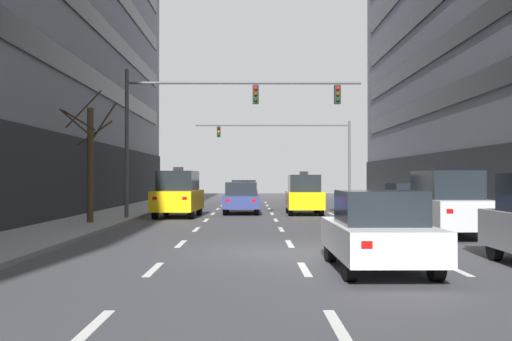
# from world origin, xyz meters

# --- Properties ---
(ground_plane) EXTENTS (120.00, 120.00, 0.00)m
(ground_plane) POSITION_xyz_m (0.00, 0.00, 0.00)
(ground_plane) COLOR #424247
(lane_stripe_l1_s2) EXTENTS (0.16, 2.00, 0.01)m
(lane_stripe_l1_s2) POSITION_xyz_m (-3.13, -8.00, 0.00)
(lane_stripe_l1_s2) COLOR silver
(lane_stripe_l1_s2) RESTS_ON ground
(lane_stripe_l1_s3) EXTENTS (0.16, 2.00, 0.01)m
(lane_stripe_l1_s3) POSITION_xyz_m (-3.13, -3.00, 0.00)
(lane_stripe_l1_s3) COLOR silver
(lane_stripe_l1_s3) RESTS_ON ground
(lane_stripe_l1_s4) EXTENTS (0.16, 2.00, 0.01)m
(lane_stripe_l1_s4) POSITION_xyz_m (-3.13, 2.00, 0.00)
(lane_stripe_l1_s4) COLOR silver
(lane_stripe_l1_s4) RESTS_ON ground
(lane_stripe_l1_s5) EXTENTS (0.16, 2.00, 0.01)m
(lane_stripe_l1_s5) POSITION_xyz_m (-3.13, 7.00, 0.00)
(lane_stripe_l1_s5) COLOR silver
(lane_stripe_l1_s5) RESTS_ON ground
(lane_stripe_l1_s6) EXTENTS (0.16, 2.00, 0.01)m
(lane_stripe_l1_s6) POSITION_xyz_m (-3.13, 12.00, 0.00)
(lane_stripe_l1_s6) COLOR silver
(lane_stripe_l1_s6) RESTS_ON ground
(lane_stripe_l1_s7) EXTENTS (0.16, 2.00, 0.01)m
(lane_stripe_l1_s7) POSITION_xyz_m (-3.13, 17.00, 0.00)
(lane_stripe_l1_s7) COLOR silver
(lane_stripe_l1_s7) RESTS_ON ground
(lane_stripe_l1_s8) EXTENTS (0.16, 2.00, 0.01)m
(lane_stripe_l1_s8) POSITION_xyz_m (-3.13, 22.00, 0.00)
(lane_stripe_l1_s8) COLOR silver
(lane_stripe_l1_s8) RESTS_ON ground
(lane_stripe_l1_s9) EXTENTS (0.16, 2.00, 0.01)m
(lane_stripe_l1_s9) POSITION_xyz_m (-3.13, 27.00, 0.00)
(lane_stripe_l1_s9) COLOR silver
(lane_stripe_l1_s9) RESTS_ON ground
(lane_stripe_l1_s10) EXTENTS (0.16, 2.00, 0.01)m
(lane_stripe_l1_s10) POSITION_xyz_m (-3.13, 32.00, 0.00)
(lane_stripe_l1_s10) COLOR silver
(lane_stripe_l1_s10) RESTS_ON ground
(lane_stripe_l2_s2) EXTENTS (0.16, 2.00, 0.01)m
(lane_stripe_l2_s2) POSITION_xyz_m (0.00, -8.00, 0.00)
(lane_stripe_l2_s2) COLOR silver
(lane_stripe_l2_s2) RESTS_ON ground
(lane_stripe_l2_s3) EXTENTS (0.16, 2.00, 0.01)m
(lane_stripe_l2_s3) POSITION_xyz_m (0.00, -3.00, 0.00)
(lane_stripe_l2_s3) COLOR silver
(lane_stripe_l2_s3) RESTS_ON ground
(lane_stripe_l2_s4) EXTENTS (0.16, 2.00, 0.01)m
(lane_stripe_l2_s4) POSITION_xyz_m (0.00, 2.00, 0.00)
(lane_stripe_l2_s4) COLOR silver
(lane_stripe_l2_s4) RESTS_ON ground
(lane_stripe_l2_s5) EXTENTS (0.16, 2.00, 0.01)m
(lane_stripe_l2_s5) POSITION_xyz_m (0.00, 7.00, 0.00)
(lane_stripe_l2_s5) COLOR silver
(lane_stripe_l2_s5) RESTS_ON ground
(lane_stripe_l2_s6) EXTENTS (0.16, 2.00, 0.01)m
(lane_stripe_l2_s6) POSITION_xyz_m (0.00, 12.00, 0.00)
(lane_stripe_l2_s6) COLOR silver
(lane_stripe_l2_s6) RESTS_ON ground
(lane_stripe_l2_s7) EXTENTS (0.16, 2.00, 0.01)m
(lane_stripe_l2_s7) POSITION_xyz_m (0.00, 17.00, 0.00)
(lane_stripe_l2_s7) COLOR silver
(lane_stripe_l2_s7) RESTS_ON ground
(lane_stripe_l2_s8) EXTENTS (0.16, 2.00, 0.01)m
(lane_stripe_l2_s8) POSITION_xyz_m (0.00, 22.00, 0.00)
(lane_stripe_l2_s8) COLOR silver
(lane_stripe_l2_s8) RESTS_ON ground
(lane_stripe_l2_s9) EXTENTS (0.16, 2.00, 0.01)m
(lane_stripe_l2_s9) POSITION_xyz_m (0.00, 27.00, 0.00)
(lane_stripe_l2_s9) COLOR silver
(lane_stripe_l2_s9) RESTS_ON ground
(lane_stripe_l2_s10) EXTENTS (0.16, 2.00, 0.01)m
(lane_stripe_l2_s10) POSITION_xyz_m (0.00, 32.00, 0.00)
(lane_stripe_l2_s10) COLOR silver
(lane_stripe_l2_s10) RESTS_ON ground
(lane_stripe_l3_s3) EXTENTS (0.16, 2.00, 0.01)m
(lane_stripe_l3_s3) POSITION_xyz_m (3.13, -3.00, 0.00)
(lane_stripe_l3_s3) COLOR silver
(lane_stripe_l3_s3) RESTS_ON ground
(lane_stripe_l3_s4) EXTENTS (0.16, 2.00, 0.01)m
(lane_stripe_l3_s4) POSITION_xyz_m (3.13, 2.00, 0.00)
(lane_stripe_l3_s4) COLOR silver
(lane_stripe_l3_s4) RESTS_ON ground
(lane_stripe_l3_s5) EXTENTS (0.16, 2.00, 0.01)m
(lane_stripe_l3_s5) POSITION_xyz_m (3.13, 7.00, 0.00)
(lane_stripe_l3_s5) COLOR silver
(lane_stripe_l3_s5) RESTS_ON ground
(lane_stripe_l3_s6) EXTENTS (0.16, 2.00, 0.01)m
(lane_stripe_l3_s6) POSITION_xyz_m (3.13, 12.00, 0.00)
(lane_stripe_l3_s6) COLOR silver
(lane_stripe_l3_s6) RESTS_ON ground
(lane_stripe_l3_s7) EXTENTS (0.16, 2.00, 0.01)m
(lane_stripe_l3_s7) POSITION_xyz_m (3.13, 17.00, 0.00)
(lane_stripe_l3_s7) COLOR silver
(lane_stripe_l3_s7) RESTS_ON ground
(lane_stripe_l3_s8) EXTENTS (0.16, 2.00, 0.01)m
(lane_stripe_l3_s8) POSITION_xyz_m (3.13, 22.00, 0.00)
(lane_stripe_l3_s8) COLOR silver
(lane_stripe_l3_s8) RESTS_ON ground
(lane_stripe_l3_s9) EXTENTS (0.16, 2.00, 0.01)m
(lane_stripe_l3_s9) POSITION_xyz_m (3.13, 27.00, 0.00)
(lane_stripe_l3_s9) COLOR silver
(lane_stripe_l3_s9) RESTS_ON ground
(lane_stripe_l3_s10) EXTENTS (0.16, 2.00, 0.01)m
(lane_stripe_l3_s10) POSITION_xyz_m (3.13, 32.00, 0.00)
(lane_stripe_l3_s10) COLOR silver
(lane_stripe_l3_s10) RESTS_ON ground
(car_driving_0) EXTENTS (1.85, 4.39, 1.64)m
(car_driving_0) POSITION_xyz_m (1.50, -3.21, 0.81)
(car_driving_0) COLOR black
(car_driving_0) RESTS_ON ground
(taxi_driving_1) EXTENTS (2.16, 4.71, 2.43)m
(taxi_driving_1) POSITION_xyz_m (-4.65, 14.20, 1.11)
(taxi_driving_1) COLOR black
(taxi_driving_1) RESTS_ON ground
(car_driving_2) EXTENTS (2.00, 4.67, 1.74)m
(car_driving_2) POSITION_xyz_m (-1.62, 28.86, 0.86)
(car_driving_2) COLOR black
(car_driving_2) RESTS_ON ground
(car_driving_3) EXTENTS (1.90, 4.47, 1.67)m
(car_driving_3) POSITION_xyz_m (-1.64, 16.97, 0.82)
(car_driving_3) COLOR black
(car_driving_3) RESTS_ON ground
(taxi_driving_4) EXTENTS (1.83, 4.28, 2.24)m
(taxi_driving_4) POSITION_xyz_m (1.64, 16.40, 1.03)
(taxi_driving_4) COLOR black
(taxi_driving_4) RESTS_ON ground
(car_parked_2) EXTENTS (1.94, 4.44, 2.13)m
(car_parked_2) POSITION_xyz_m (5.22, 4.14, 1.06)
(car_parked_2) COLOR black
(car_parked_2) RESTS_ON ground
(car_parked_3) EXTENTS (1.98, 4.54, 1.69)m
(car_parked_3) POSITION_xyz_m (5.22, 8.76, 0.83)
(car_parked_3) COLOR black
(car_parked_3) RESTS_ON ground
(traffic_signal_0) EXTENTS (10.56, 0.35, 6.62)m
(traffic_signal_0) POSITION_xyz_m (-2.98, 11.79, 4.87)
(traffic_signal_0) COLOR #4C4C51
(traffic_signal_0) RESTS_ON sidewalk_left
(traffic_signal_1) EXTENTS (12.25, 0.34, 6.28)m
(traffic_signal_1) POSITION_xyz_m (2.66, 33.07, 4.72)
(traffic_signal_1) COLOR #4C4C51
(traffic_signal_1) RESTS_ON sidewalk_right
(street_tree_2) EXTENTS (2.17, 2.24, 5.42)m
(street_tree_2) POSITION_xyz_m (-7.54, 8.86, 2.65)
(street_tree_2) COLOR #4C3823
(street_tree_2) RESTS_ON sidewalk_left
(pedestrian_0) EXTENTS (0.34, 0.48, 1.53)m
(pedestrian_0) POSITION_xyz_m (8.54, 12.39, 1.02)
(pedestrian_0) COLOR brown
(pedestrian_0) RESTS_ON sidewalk_right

